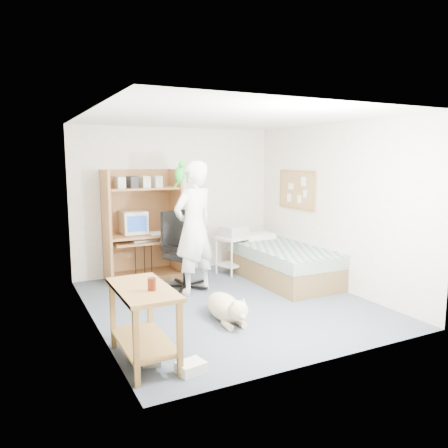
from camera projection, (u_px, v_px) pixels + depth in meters
name	position (u px, v px, depth m)	size (l,w,h in m)	color
floor	(229.00, 302.00, 6.05)	(4.00, 4.00, 0.00)	#4A5665
wall_back	(176.00, 200.00, 7.63)	(3.60, 0.02, 2.50)	beige
wall_right	(333.00, 206.00, 6.66)	(0.02, 4.00, 2.50)	beige
wall_left	(91.00, 222.00, 5.06)	(0.02, 4.00, 2.50)	beige
ceiling	(229.00, 118.00, 5.68)	(3.60, 4.00, 0.02)	white
computer_hutch	(142.00, 230.00, 7.15)	(1.20, 0.63, 1.80)	brown
bed	(282.00, 263.00, 7.13)	(1.02, 2.02, 0.66)	brown
side_desk	(144.00, 313.00, 4.23)	(0.50, 1.00, 0.75)	brown
corkboard	(297.00, 190.00, 7.42)	(0.04, 0.94, 0.66)	olive
office_chair	(182.00, 261.00, 6.70)	(0.67, 0.68, 1.17)	black
person	(194.00, 228.00, 6.38)	(0.71, 0.46, 1.94)	white
parrot	(180.00, 173.00, 6.18)	(0.14, 0.25, 0.39)	#148B20
dog	(226.00, 307.00, 5.34)	(0.36, 1.05, 0.39)	#C9B687
printer_cart	(234.00, 249.00, 7.54)	(0.65, 0.58, 0.65)	white
printer	(234.00, 231.00, 7.50)	(0.42, 0.32, 0.18)	#B6B6B1
crt_monitor	(134.00, 222.00, 7.08)	(0.39, 0.42, 0.37)	beige
keyboard	(146.00, 240.00, 7.04)	(0.45, 0.16, 0.03)	beige
pencil_cup	(166.00, 229.00, 7.25)	(0.08, 0.08, 0.12)	gold
drink_glass	(152.00, 284.00, 4.09)	(0.08, 0.08, 0.12)	#42150A
floor_box_a	(191.00, 367.00, 4.06)	(0.25, 0.20, 0.10)	white
floor_box_b	(152.00, 359.00, 4.25)	(0.18, 0.22, 0.08)	#A7A7A3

